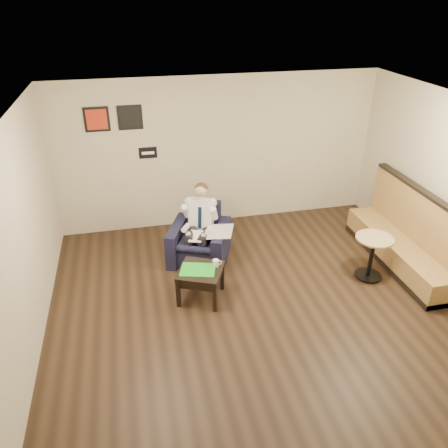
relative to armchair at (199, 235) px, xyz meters
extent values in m
plane|color=black|center=(0.63, -1.68, -0.45)|extent=(6.00, 6.00, 0.00)
cube|color=beige|center=(0.63, 1.32, 0.95)|extent=(6.00, 0.02, 2.80)
cube|color=beige|center=(0.63, -4.68, 0.95)|extent=(6.00, 0.02, 2.80)
cube|color=beige|center=(-2.37, -1.68, 0.95)|extent=(0.02, 6.00, 2.80)
cube|color=white|center=(0.63, -1.68, 2.35)|extent=(6.00, 6.00, 0.02)
cube|color=black|center=(-0.67, 1.31, 1.05)|extent=(0.32, 0.02, 0.20)
cube|color=#B82E16|center=(-1.47, 1.31, 1.70)|extent=(0.42, 0.03, 0.42)
cube|color=black|center=(-0.92, 1.31, 1.70)|extent=(0.42, 0.03, 0.42)
cube|color=black|center=(0.00, 0.00, 0.00)|extent=(1.22, 1.22, 0.90)
cube|color=white|center=(-0.08, -0.20, 0.10)|extent=(0.29, 0.35, 0.01)
cube|color=silver|center=(0.31, -0.24, 0.16)|extent=(0.54, 0.60, 0.01)
cube|color=black|center=(-0.17, -1.07, -0.20)|extent=(0.80, 0.80, 0.50)
cube|color=green|center=(-0.21, -1.08, 0.05)|extent=(0.58, 0.48, 0.01)
cylinder|color=white|center=(0.07, -1.03, 0.10)|extent=(0.12, 0.12, 0.10)
cube|color=black|center=(-0.04, -0.93, 0.05)|extent=(0.17, 0.15, 0.01)
cube|color=olive|center=(3.22, -0.87, 0.19)|extent=(0.60, 2.50, 1.28)
cylinder|color=tan|center=(2.55, -1.14, -0.09)|extent=(0.70, 0.70, 0.72)
camera|label=1|loc=(-0.99, -6.26, 3.65)|focal=35.00mm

